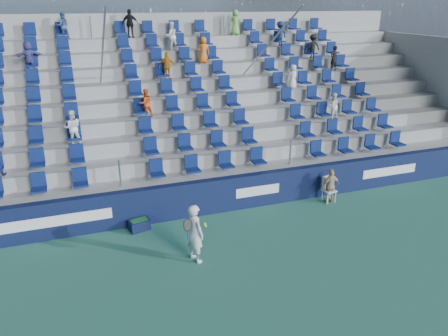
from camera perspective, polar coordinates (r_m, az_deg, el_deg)
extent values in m
plane|color=#32755C|center=(12.38, 3.55, -11.93)|extent=(70.00, 70.00, 0.00)
cube|color=#10183D|center=(14.68, -1.20, -3.64)|extent=(24.00, 0.30, 1.20)
cube|color=white|center=(13.94, -20.99, -6.47)|extent=(3.20, 0.02, 0.34)
cube|color=white|center=(15.03, 4.44, -3.00)|extent=(1.60, 0.02, 0.34)
cube|color=white|center=(17.85, 20.82, -0.39)|extent=(2.40, 0.02, 0.34)
cube|color=#959691|center=(15.18, -1.88, -2.78)|extent=(24.00, 0.85, 1.20)
cube|color=#959691|center=(15.83, -2.84, -0.78)|extent=(24.00, 0.85, 1.70)
cube|color=#959691|center=(16.50, -3.71, 1.07)|extent=(24.00, 0.85, 2.20)
cube|color=#959691|center=(17.19, -4.52, 2.76)|extent=(24.00, 0.85, 2.70)
cube|color=#959691|center=(17.90, -5.26, 4.32)|extent=(24.00, 0.85, 3.20)
cube|color=#959691|center=(18.63, -5.95, 5.77)|extent=(24.00, 0.85, 3.70)
cube|color=#959691|center=(19.37, -6.59, 7.10)|extent=(24.00, 0.85, 4.20)
cube|color=#959691|center=(20.12, -7.19, 8.33)|extent=(24.00, 0.85, 4.70)
cube|color=#959691|center=(20.88, -7.75, 9.47)|extent=(24.00, 0.85, 5.20)
cube|color=#959691|center=(21.44, -8.21, 11.11)|extent=(24.00, 0.50, 6.20)
cube|color=#959691|center=(23.47, 24.28, 9.10)|extent=(0.30, 7.65, 5.20)
cube|color=#0D1D52|center=(14.82, -1.93, 0.58)|extent=(16.05, 0.50, 0.70)
cube|color=#0D1D52|center=(15.42, -2.92, 3.36)|extent=(16.05, 0.50, 0.70)
cube|color=#0D1D52|center=(16.06, -3.83, 5.93)|extent=(16.05, 0.50, 0.70)
cube|color=#0D1D52|center=(16.74, -4.68, 8.29)|extent=(16.05, 0.50, 0.70)
cube|color=#0D1D52|center=(17.44, -5.48, 10.47)|extent=(16.05, 0.50, 0.70)
cube|color=#0D1D52|center=(18.18, -6.22, 12.47)|extent=(16.05, 0.50, 0.70)
cube|color=#0D1D52|center=(18.93, -6.91, 14.31)|extent=(16.05, 0.50, 0.70)
cube|color=#0D1D52|center=(19.71, -7.56, 16.01)|extent=(16.05, 0.50, 0.70)
cube|color=#0D1D52|center=(20.50, -8.17, 17.57)|extent=(16.05, 0.50, 0.70)
cylinder|color=gray|center=(16.85, -15.73, 12.18)|extent=(0.06, 7.68, 4.55)
cylinder|color=gray|center=(18.27, 3.84, 13.54)|extent=(0.06, 7.68, 4.55)
imported|color=#444394|center=(18.44, -24.13, 13.16)|extent=(1.09, 0.65, 1.12)
imported|color=#6CAE45|center=(21.42, 1.48, 18.48)|extent=(0.55, 0.36, 1.12)
imported|color=orange|center=(19.22, -2.71, 15.13)|extent=(0.55, 0.37, 1.10)
imported|color=white|center=(19.68, -6.93, 16.73)|extent=(0.64, 0.54, 1.18)
imported|color=#3C5785|center=(20.01, -20.30, 17.01)|extent=(0.57, 0.46, 1.08)
imported|color=white|center=(15.40, -19.22, 5.02)|extent=(0.59, 0.47, 1.17)
imported|color=silver|center=(19.11, 8.98, 11.71)|extent=(0.56, 0.43, 1.01)
imported|color=white|center=(18.36, 14.04, 7.86)|extent=(0.53, 0.42, 1.06)
imported|color=black|center=(21.36, 11.50, 15.32)|extent=(0.74, 0.48, 1.07)
imported|color=#EE531C|center=(16.32, -10.21, 8.33)|extent=(0.59, 0.51, 1.05)
imported|color=orange|center=(18.01, -7.42, 13.04)|extent=(0.72, 0.47, 1.14)
imported|color=#172747|center=(21.45, 7.32, 16.98)|extent=(0.81, 0.60, 1.12)
imported|color=black|center=(21.03, 14.15, 13.70)|extent=(0.46, 0.36, 1.11)
imported|color=black|center=(20.20, -12.15, 17.97)|extent=(0.75, 0.50, 1.18)
imported|color=silver|center=(11.96, -3.83, -8.48)|extent=(0.60, 0.72, 1.69)
cylinder|color=navy|center=(11.64, -4.70, -8.72)|extent=(0.03, 0.03, 0.28)
torus|color=black|center=(11.49, -4.75, -7.42)|extent=(0.30, 0.17, 0.28)
plane|color=#262626|center=(11.49, -4.75, -7.42)|extent=(0.30, 0.16, 0.29)
sphere|color=#C3DC33|center=(11.72, -2.41, -7.55)|extent=(0.07, 0.07, 0.07)
sphere|color=#C3DC33|center=(11.75, -2.50, -7.29)|extent=(0.07, 0.07, 0.07)
cube|color=white|center=(15.92, 13.59, -2.88)|extent=(0.47, 0.47, 0.04)
cube|color=white|center=(15.97, 13.29, -1.78)|extent=(0.41, 0.10, 0.51)
cylinder|color=white|center=(15.79, 13.33, -3.95)|extent=(0.03, 0.03, 0.41)
cylinder|color=white|center=(15.97, 14.34, -3.76)|extent=(0.03, 0.03, 0.41)
cylinder|color=white|center=(16.05, 12.70, -3.48)|extent=(0.03, 0.03, 0.41)
cylinder|color=white|center=(16.22, 13.70, -3.30)|extent=(0.03, 0.03, 0.41)
imported|color=tan|center=(15.80, 13.75, -2.28)|extent=(0.76, 0.36, 1.27)
cube|color=#0E1533|center=(13.99, -10.99, -7.33)|extent=(0.70, 0.53, 0.34)
cube|color=#1E662D|center=(13.96, -11.01, -7.04)|extent=(0.56, 0.40, 0.21)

